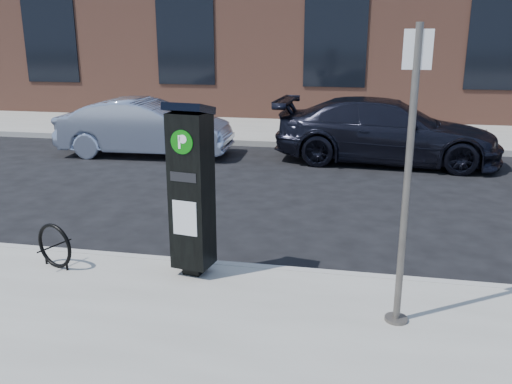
% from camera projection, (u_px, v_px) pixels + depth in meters
% --- Properties ---
extents(ground, '(120.00, 120.00, 0.00)m').
position_uv_depth(ground, '(270.00, 277.00, 6.71)').
color(ground, black).
rests_on(ground, ground).
extents(sidewalk_far, '(60.00, 12.00, 0.15)m').
position_uv_depth(sidewalk_far, '(336.00, 114.00, 19.87)').
color(sidewalk_far, gray).
rests_on(sidewalk_far, ground).
extents(curb_near, '(60.00, 0.12, 0.16)m').
position_uv_depth(curb_near, '(270.00, 273.00, 6.67)').
color(curb_near, '#9E9B93').
rests_on(curb_near, ground).
extents(curb_far, '(60.00, 0.12, 0.16)m').
position_uv_depth(curb_far, '(322.00, 146.00, 14.24)').
color(curb_far, '#9E9B93').
rests_on(curb_far, ground).
extents(building, '(28.00, 10.05, 8.25)m').
position_uv_depth(building, '(344.00, 2.00, 21.55)').
color(building, brown).
rests_on(building, ground).
extents(parking_kiosk, '(0.53, 0.49, 2.05)m').
position_uv_depth(parking_kiosk, '(192.00, 188.00, 6.20)').
color(parking_kiosk, black).
rests_on(parking_kiosk, sidewalk_near).
extents(sign_pole, '(0.25, 0.23, 2.85)m').
position_uv_depth(sign_pole, '(407.00, 184.00, 5.01)').
color(sign_pole, '#4F4946').
rests_on(sign_pole, sidewalk_near).
extents(bike_rack, '(0.55, 0.23, 0.57)m').
position_uv_depth(bike_rack, '(55.00, 246.00, 6.57)').
color(bike_rack, black).
rests_on(bike_rack, sidewalk_near).
extents(car_silver, '(4.28, 1.69, 1.39)m').
position_uv_depth(car_silver, '(145.00, 127.00, 13.34)').
color(car_silver, '#8F9CB6').
rests_on(car_silver, ground).
extents(car_dark, '(5.23, 2.39, 1.48)m').
position_uv_depth(car_dark, '(386.00, 131.00, 12.57)').
color(car_dark, black).
rests_on(car_dark, ground).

